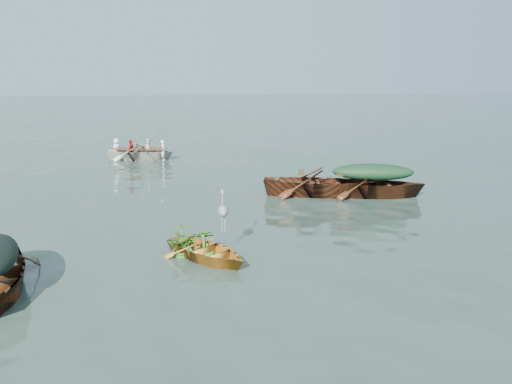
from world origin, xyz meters
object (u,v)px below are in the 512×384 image
Objects in this scene: green_tarp_boat at (371,196)px; heron at (223,217)px; open_wooden_boat at (319,195)px; rowed_boat at (141,160)px; yellow_dinghy at (207,259)px.

heron reaches higher than green_tarp_boat.
heron is at bearing 143.13° from green_tarp_boat.
open_wooden_boat is 1.18× the size of rowed_boat.
open_wooden_boat is at bearing 13.91° from heron.
heron is (2.80, -11.96, 0.80)m from rowed_boat.
heron reaches higher than yellow_dinghy.
green_tarp_boat is at bearing -121.55° from rowed_boat.
rowed_boat is 12.31m from heron.
green_tarp_boat reaches higher than yellow_dinghy.
rowed_boat is at bearing 57.67° from green_tarp_boat.
green_tarp_boat is (5.35, 4.67, 0.00)m from yellow_dinghy.
open_wooden_boat is 5.35× the size of heron.
heron is at bearing -153.71° from rowed_boat.
open_wooden_boat is 9.58m from rowed_boat.
rowed_boat is (-7.76, 7.68, 0.00)m from green_tarp_boat.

